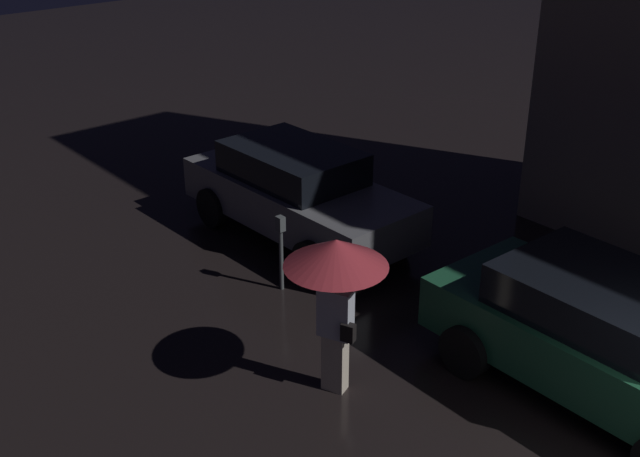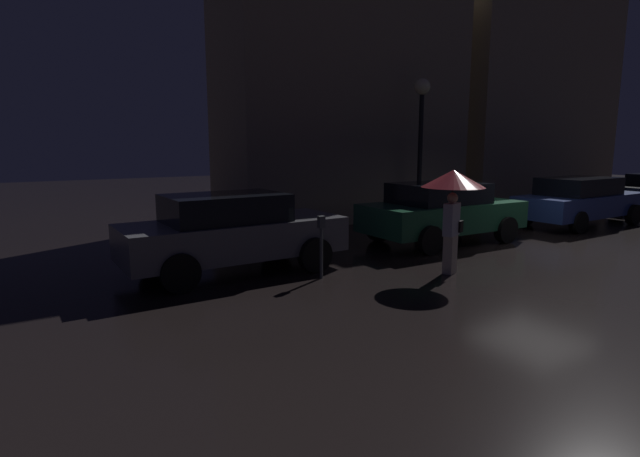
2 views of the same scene
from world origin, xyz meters
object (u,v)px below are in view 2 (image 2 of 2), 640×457
Objects in this scene: parked_car_blue at (580,200)px; pedestrian_with_umbrella at (453,188)px; parked_car_grey at (232,231)px; parked_car_green at (442,211)px; parking_meter at (321,240)px; street_lamp_near at (421,117)px.

pedestrian_with_umbrella is (-7.65, -2.07, 0.89)m from parked_car_blue.
parked_car_grey is 5.60m from parked_car_green.
parked_car_grey is 3.66× the size of parking_meter.
parked_car_grey is 8.00m from street_lamp_near.
parked_car_green is at bearing -0.89° from parked_car_grey.
parked_car_grey is at bearing 177.25° from parked_car_blue.
parked_car_blue is 1.07× the size of street_lamp_near.
pedestrian_with_umbrella is at bearing -126.77° from street_lamp_near.
street_lamp_near is at bearing 143.60° from parked_car_blue.
parked_car_blue is at bearing -2.31° from parked_car_grey.
parking_meter is (-9.96, -1.08, -0.03)m from parked_car_blue.
parked_car_green reaches higher than parked_car_blue.
parked_car_blue is at bearing 6.18° from parking_meter.
street_lamp_near reaches higher than pedestrian_with_umbrella.
street_lamp_near is (5.94, 3.87, 2.54)m from parking_meter.
street_lamp_near is (1.56, 2.54, 2.47)m from parked_car_green.
parking_meter is (-4.38, -1.33, -0.06)m from parked_car_green.
parked_car_blue is (11.18, -0.22, -0.04)m from parked_car_grey.
parking_meter is (1.22, -1.30, -0.07)m from parked_car_grey.
parking_meter is at bearing -47.90° from parked_car_grey.
parking_meter is (-2.31, 0.99, -0.92)m from pedestrian_with_umbrella.
street_lamp_near reaches higher than parked_car_green.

